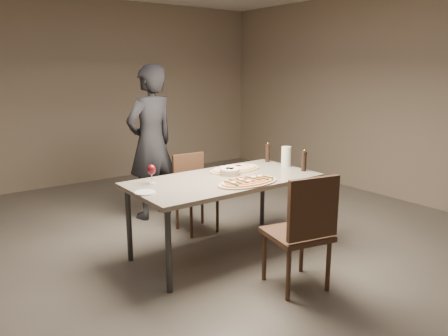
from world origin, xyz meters
TOP-DOWN VIEW (x-y plane):
  - room at (0.00, 0.00)m, footprint 7.00×7.00m
  - dining_table at (0.00, 0.00)m, footprint 1.80×0.90m
  - zucchini_pizza at (0.06, -0.28)m, footprint 0.62×0.34m
  - ham_pizza at (0.29, 0.20)m, footprint 0.58×0.32m
  - bread_basket at (0.13, 0.08)m, footprint 0.20×0.20m
  - oil_dish at (0.32, 0.22)m, footprint 0.13×0.13m
  - pepper_mill_left at (0.83, -0.24)m, footprint 0.06×0.06m
  - pepper_mill_right at (0.83, 0.31)m, footprint 0.06×0.06m
  - carafe at (0.83, 0.02)m, footprint 0.10×0.10m
  - wine_glass at (-0.64, 0.24)m, footprint 0.08×0.08m
  - side_plate at (-0.83, -0.01)m, footprint 0.18×0.18m
  - chair_near at (0.06, -0.98)m, footprint 0.55×0.55m
  - chair_far at (0.11, 0.73)m, footprint 0.42×0.42m
  - diner at (-0.05, 1.38)m, footprint 0.74×0.57m

SIDE VIEW (x-z plane):
  - chair_far at x=0.11m, z-range 0.05..0.89m
  - chair_near at x=0.06m, z-range 0.06..1.03m
  - dining_table at x=0.00m, z-range 0.32..1.07m
  - side_plate at x=-0.83m, z-range 0.75..0.76m
  - oil_dish at x=0.32m, z-range 0.75..0.76m
  - ham_pizza at x=0.29m, z-range 0.75..0.78m
  - zucchini_pizza at x=0.06m, z-range 0.74..0.79m
  - bread_basket at x=0.13m, z-range 0.76..0.83m
  - pepper_mill_right at x=0.83m, z-range 0.74..0.96m
  - pepper_mill_left at x=0.83m, z-range 0.74..0.97m
  - carafe at x=0.83m, z-range 0.75..0.96m
  - wine_glass at x=-0.64m, z-range 0.78..0.96m
  - diner at x=-0.05m, z-range 0.00..1.82m
  - room at x=0.00m, z-range -2.10..4.90m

